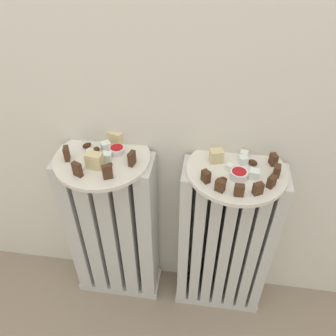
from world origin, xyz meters
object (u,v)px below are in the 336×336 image
plate_left (102,158)px  fork (93,161)px  radiator_left (114,232)px  plate_right (236,170)px  radiator_right (224,244)px  jam_bowl_right (239,174)px  jam_bowl_left (117,150)px

plate_left → fork: size_ratio=2.92×
radiator_left → fork: fork is taller
plate_left → plate_right: (0.39, 0.00, 0.00)m
radiator_left → radiator_right: same height
plate_right → jam_bowl_right: size_ratio=5.95×
jam_bowl_right → radiator_right: bearing=95.1°
jam_bowl_left → radiator_right: bearing=-4.2°
fork → radiator_left: bearing=53.1°
jam_bowl_right → fork: 0.41m
radiator_right → jam_bowl_left: bearing=175.8°
plate_right → radiator_right: bearing=180.0°
radiator_left → jam_bowl_right: size_ratio=13.48×
fork → radiator_right: bearing=3.4°
radiator_right → jam_bowl_left: (-0.35, 0.03, 0.35)m
radiator_left → jam_bowl_left: (0.04, 0.03, 0.35)m
plate_left → jam_bowl_left: (0.04, 0.03, 0.02)m
jam_bowl_left → jam_bowl_right: size_ratio=0.96×
radiator_left → jam_bowl_left: jam_bowl_left is taller
radiator_right → jam_bowl_left: jam_bowl_left is taller
radiator_right → fork: (-0.41, -0.02, 0.34)m
plate_left → radiator_right: bearing=0.0°
plate_left → radiator_left: bearing=180.0°
radiator_right → plate_right: 0.33m
radiator_right → plate_left: bearing=180.0°
radiator_left → jam_bowl_left: 0.35m
radiator_left → radiator_right: 0.39m
radiator_left → fork: (-0.02, -0.02, 0.34)m
radiator_right → jam_bowl_left: size_ratio=13.98×
fork → plate_right: bearing=3.4°
radiator_left → radiator_right: (0.39, 0.00, 0.00)m
jam_bowl_right → fork: bearing=178.2°
radiator_right → jam_bowl_right: 0.35m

